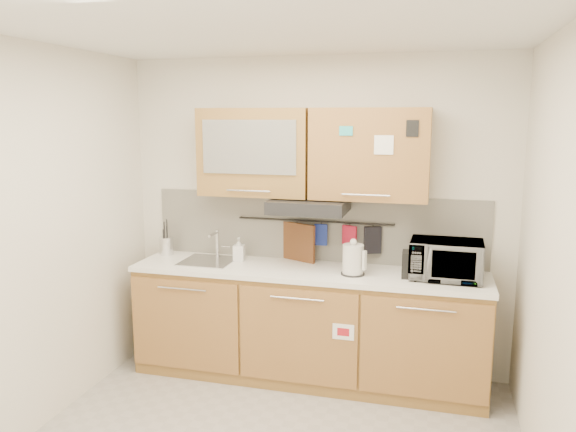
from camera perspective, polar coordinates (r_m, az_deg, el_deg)
The scene contains 20 objects.
ceiling at distance 3.20m, azimuth -2.96°, elevation 18.78°, with size 3.20×3.20×0.00m, color white.
wall_back at distance 4.69m, azimuth 2.82°, elevation 0.06°, with size 3.20×3.20×0.00m, color silver.
wall_left at distance 4.04m, azimuth -24.93°, elevation -2.51°, with size 3.00×3.00×0.00m, color silver.
wall_right at distance 3.19m, azimuth 26.00°, elevation -5.80°, with size 3.00×3.00×0.00m, color silver.
base_cabinet at distance 4.64m, azimuth 1.91°, elevation -11.53°, with size 2.80×0.64×0.88m.
countertop at distance 4.48m, azimuth 1.94°, elevation -5.65°, with size 2.82×0.62×0.04m, color white.
backsplash at distance 4.69m, azimuth 2.78°, elevation -1.17°, with size 2.80×0.02×0.56m, color silver.
upper_cabinets at distance 4.45m, azimuth 2.34°, elevation 6.41°, with size 1.82×0.37×0.70m.
range_hood at distance 4.43m, azimuth 2.15°, elevation 1.04°, with size 0.60×0.46×0.10m, color black.
sink at distance 4.75m, azimuth -8.07°, elevation -4.54°, with size 0.42×0.40×0.26m.
utensil_rail at distance 4.65m, azimuth 2.69°, elevation -0.53°, with size 0.02×0.02×1.30m, color black.
utensil_crock at distance 5.03m, azimuth -12.24°, elevation -2.94°, with size 0.14×0.14×0.31m.
kettle at distance 4.32m, azimuth 6.64°, elevation -4.50°, with size 0.21×0.21×0.28m.
toaster at distance 4.33m, azimuth 13.23°, elevation -4.83°, with size 0.27×0.17×0.20m.
microwave at distance 4.34m, azimuth 15.74°, elevation -4.30°, with size 0.52×0.35×0.29m, color #999999.
soap_bottle at distance 4.72m, azimuth -5.01°, elevation -3.38°, with size 0.09×0.09×0.20m, color #999999.
cutting_board at distance 4.72m, azimuth 0.87°, elevation -3.43°, with size 0.37×0.03×0.45m, color brown.
oven_mitt at distance 4.64m, azimuth 3.35°, elevation -1.91°, with size 0.11×0.03×0.18m, color navy.
dark_pouch at distance 4.58m, azimuth 8.58°, elevation -2.44°, with size 0.14×0.04×0.22m, color black.
pot_holder at distance 4.60m, azimuth 6.26°, elevation -1.94°, with size 0.13×0.02×0.16m, color #B41830.
Camera 1 is at (0.97, -3.01, 2.12)m, focal length 35.00 mm.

